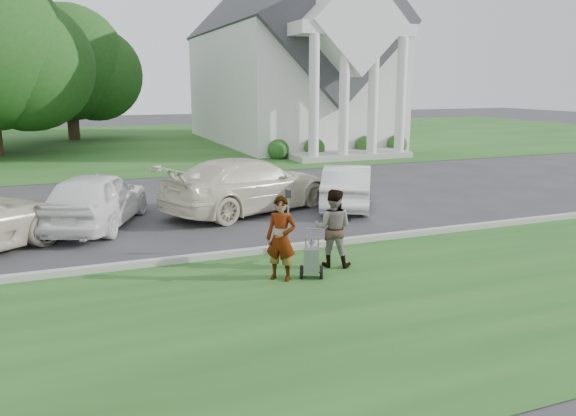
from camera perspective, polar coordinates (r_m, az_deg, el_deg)
ground at (r=12.39m, az=0.53°, el=-5.11°), size 120.00×120.00×0.00m
grass_strip at (r=9.84m, az=7.16°, el=-9.98°), size 80.00×7.00×0.01m
church_lawn at (r=38.39m, az=-14.78°, el=6.54°), size 80.00×30.00×0.01m
curb at (r=12.86m, az=-0.38°, el=-4.09°), size 80.00×0.18×0.15m
church at (r=36.67m, az=0.11°, el=15.97°), size 9.19×19.00×24.10m
tree_back at (r=40.95m, az=-21.40°, el=13.08°), size 9.61×7.60×8.89m
striping_cart at (r=11.03m, az=2.41°, el=-5.41°), size 0.71×0.96×0.83m
person_left at (r=10.81m, az=-0.71°, el=-3.20°), size 0.71×0.69×1.65m
person_right at (r=11.67m, az=4.58°, el=-2.09°), size 1.00×0.94×1.63m
parking_meter_near at (r=12.37m, az=0.01°, el=-0.55°), size 0.11×0.10×1.51m
car_b at (r=15.74m, az=-18.95°, el=0.88°), size 3.37×4.79×1.52m
car_c at (r=16.78m, az=-3.99°, el=2.38°), size 5.96×4.15×1.60m
car_d at (r=17.42m, az=6.04°, el=2.24°), size 3.20×4.18×1.32m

